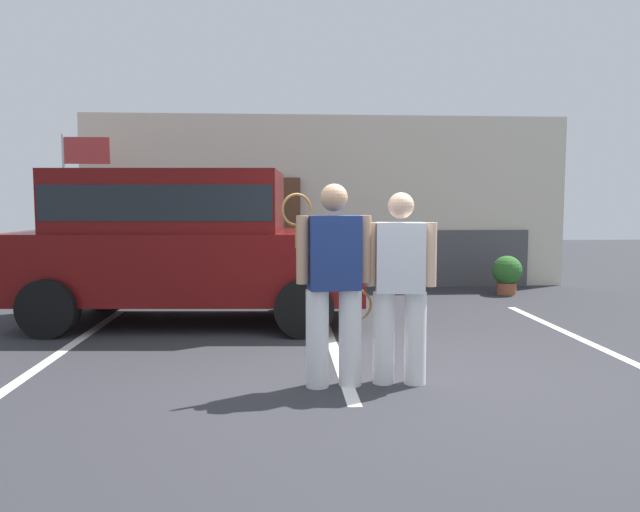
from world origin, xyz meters
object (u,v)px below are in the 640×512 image
Objects in this scene: parked_suv at (184,239)px; potted_plant_by_porch at (507,273)px; tennis_player_man at (333,282)px; tennis_player_woman at (399,286)px; flag_pole at (76,184)px.

potted_plant_by_porch is at bearing 25.74° from parked_suv.
parked_suv is at bearing -64.99° from tennis_player_man.
tennis_player_man is 6.29m from potted_plant_by_porch.
parked_suv is at bearing -43.93° from tennis_player_woman.
parked_suv is 6.82× the size of potted_plant_by_porch.
tennis_player_man is at bearing 11.23° from tennis_player_woman.
tennis_player_woman reaches higher than potted_plant_by_porch.
potted_plant_by_porch is (5.34, 2.16, -0.76)m from parked_suv.
tennis_player_man is (1.78, -3.00, -0.20)m from parked_suv.
tennis_player_man is 2.61× the size of potted_plant_by_porch.
flag_pole reaches higher than tennis_player_woman.
parked_suv reaches higher than tennis_player_man.
flag_pole is at bearing -41.92° from tennis_player_woman.
tennis_player_woman is at bearing -47.59° from parked_suv.
tennis_player_woman is at bearing 178.27° from tennis_player_man.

